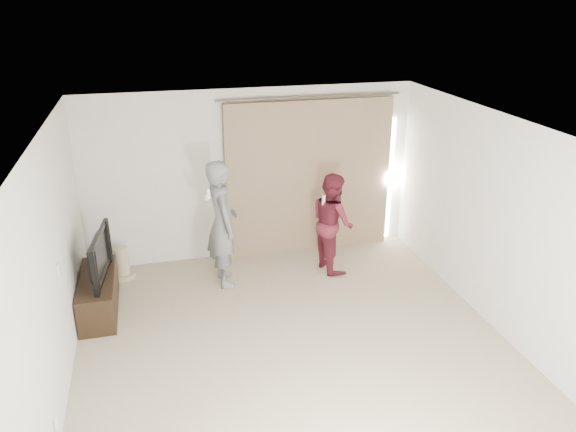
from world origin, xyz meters
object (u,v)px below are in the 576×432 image
object	(u,v)px
tv	(93,256)
person_woman	(332,222)
person_man	(222,223)
tv_console	(98,294)

from	to	relation	value
tv	person_woman	xyz separation A→B (m)	(3.31, 0.44, -0.05)
tv	person_man	size ratio (longest dim) A/B	0.58
tv	person_man	world-z (taller)	person_man
tv_console	person_woman	size ratio (longest dim) A/B	0.86
person_man	person_woman	bearing A→B (deg)	1.96
person_man	person_woman	size ratio (longest dim) A/B	1.22
tv	tv_console	bearing A→B (deg)	0.00
tv_console	person_man	size ratio (longest dim) A/B	0.70
tv	person_man	xyz separation A→B (m)	(1.69, 0.38, 0.12)
person_man	person_woman	xyz separation A→B (m)	(1.62, 0.06, -0.17)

